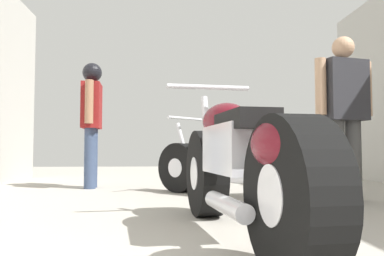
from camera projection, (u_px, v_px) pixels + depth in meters
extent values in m
plane|color=#A8A399|center=(219.00, 209.00, 3.39)|extent=(17.22, 17.22, 0.00)
cylinder|color=black|center=(206.00, 173.00, 3.02)|extent=(0.27, 0.67, 0.65)
cylinder|color=silver|center=(206.00, 173.00, 3.02)|extent=(0.23, 0.27, 0.25)
cylinder|color=black|center=(292.00, 195.00, 1.57)|extent=(0.27, 0.67, 0.65)
cylinder|color=silver|center=(292.00, 195.00, 1.57)|extent=(0.23, 0.27, 0.25)
cube|color=silver|center=(235.00, 149.00, 2.31)|extent=(0.33, 0.68, 0.29)
ellipsoid|color=#5B0F19|center=(225.00, 121.00, 2.53)|extent=(0.33, 0.56, 0.22)
cube|color=black|center=(246.00, 121.00, 2.13)|extent=(0.29, 0.51, 0.10)
ellipsoid|color=#5B0F19|center=(286.00, 144.00, 1.63)|extent=(0.32, 0.48, 0.24)
cylinder|color=silver|center=(207.00, 133.00, 2.99)|extent=(0.08, 0.26, 0.59)
cylinder|color=silver|center=(209.00, 87.00, 2.97)|extent=(0.63, 0.12, 0.04)
cylinder|color=silver|center=(227.00, 205.00, 1.96)|extent=(0.16, 0.57, 0.09)
cylinder|color=black|center=(181.00, 168.00, 4.71)|extent=(0.55, 0.56, 0.59)
cylinder|color=silver|center=(181.00, 168.00, 4.71)|extent=(0.31, 0.31, 0.22)
cylinder|color=black|center=(279.00, 172.00, 3.82)|extent=(0.55, 0.56, 0.59)
cylinder|color=silver|center=(279.00, 172.00, 3.82)|extent=(0.31, 0.31, 0.22)
cube|color=silver|center=(225.00, 154.00, 4.27)|extent=(0.56, 0.58, 0.26)
ellipsoid|color=#1E4728|center=(211.00, 139.00, 4.42)|extent=(0.50, 0.51, 0.20)
cube|color=black|center=(237.00, 141.00, 4.17)|extent=(0.45, 0.46, 0.09)
ellipsoid|color=#1E4728|center=(275.00, 153.00, 3.86)|extent=(0.45, 0.46, 0.22)
cylinder|color=silver|center=(183.00, 145.00, 4.70)|extent=(0.19, 0.20, 0.53)
cylinder|color=silver|center=(185.00, 118.00, 4.70)|extent=(0.43, 0.42, 0.03)
cylinder|color=silver|center=(239.00, 180.00, 3.98)|extent=(0.41, 0.42, 0.08)
cylinder|color=#4C4C4C|center=(354.00, 160.00, 3.97)|extent=(0.19, 0.19, 0.80)
cylinder|color=#4C4C4C|center=(337.00, 160.00, 3.91)|extent=(0.19, 0.19, 0.80)
cube|color=#2D2D33|center=(344.00, 90.00, 3.98)|extent=(0.49, 0.34, 0.61)
cylinder|color=tan|center=(366.00, 89.00, 4.06)|extent=(0.13, 0.13, 0.56)
cylinder|color=tan|center=(321.00, 86.00, 3.90)|extent=(0.13, 0.13, 0.56)
sphere|color=tan|center=(343.00, 47.00, 4.00)|extent=(0.22, 0.22, 0.22)
cylinder|color=#384766|center=(90.00, 158.00, 5.13)|extent=(0.16, 0.16, 0.79)
cylinder|color=#384766|center=(92.00, 158.00, 5.33)|extent=(0.16, 0.16, 0.79)
cube|color=maroon|center=(92.00, 106.00, 5.27)|extent=(0.26, 0.45, 0.60)
cylinder|color=#9E7051|center=(89.00, 102.00, 5.00)|extent=(0.11, 0.11, 0.55)
cylinder|color=#9E7051|center=(94.00, 106.00, 5.54)|extent=(0.11, 0.11, 0.55)
sphere|color=black|center=(92.00, 74.00, 5.29)|extent=(0.22, 0.22, 0.22)
sphere|color=black|center=(92.00, 73.00, 5.29)|extent=(0.26, 0.26, 0.26)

